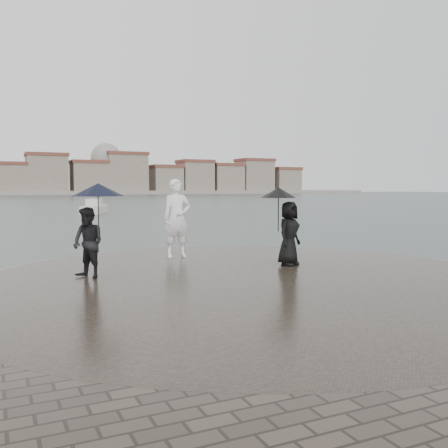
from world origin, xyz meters
TOP-DOWN VIEW (x-y plane):
  - ground at (0.00, 0.00)m, footprint 400.00×400.00m
  - kerb_ring at (0.00, 3.50)m, footprint 12.50×12.50m
  - quay_tip at (0.00, 3.50)m, footprint 11.90×11.90m
  - statue at (-0.27, 7.33)m, footprint 0.82×0.56m
  - visitor_left at (-3.00, 5.12)m, footprint 1.26×1.13m
  - visitor_right at (1.71, 4.79)m, footprint 1.17×0.97m
  - boats at (-3.66, 34.06)m, footprint 18.45×14.18m

SIDE VIEW (x-z plane):
  - ground at x=0.00m, z-range 0.00..0.00m
  - kerb_ring at x=0.00m, z-range 0.00..0.32m
  - quay_tip at x=0.00m, z-range 0.00..0.36m
  - boats at x=-3.66m, z-range -0.37..1.13m
  - visitor_right at x=1.71m, z-range 0.44..2.39m
  - statue at x=-0.27m, z-range 0.36..2.54m
  - visitor_left at x=-3.00m, z-range 0.50..2.54m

